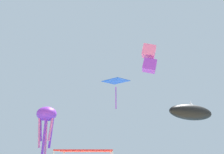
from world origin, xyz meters
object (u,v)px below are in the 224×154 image
at_px(kite_inflatable_black, 191,112).
at_px(canopy_tent, 85,153).
at_px(kite_diamond_blue, 116,82).
at_px(kite_octopus_purple, 46,116).
at_px(kite_box_pink, 149,59).

bearing_deg(kite_inflatable_black, canopy_tent, -148.62).
xyz_separation_m(kite_diamond_blue, kite_octopus_purple, (-10.73, 6.32, -3.86)).
distance_m(kite_box_pink, kite_inflatable_black, 8.73).
bearing_deg(kite_octopus_purple, kite_box_pink, 163.35).
xyz_separation_m(canopy_tent, kite_box_pink, (6.16, 13.96, 10.80)).
bearing_deg(canopy_tent, kite_inflatable_black, 56.20).
height_order(canopy_tent, kite_diamond_blue, kite_diamond_blue).
height_order(canopy_tent, kite_octopus_purple, kite_octopus_purple).
relative_size(kite_octopus_purple, kite_box_pink, 2.18).
height_order(canopy_tent, kite_box_pink, kite_box_pink).
distance_m(kite_octopus_purple, kite_inflatable_black, 22.08).
bearing_deg(kite_octopus_purple, kite_inflatable_black, -179.79).
xyz_separation_m(kite_diamond_blue, kite_inflatable_black, (9.20, -3.15, -4.66)).
relative_size(kite_box_pink, kite_inflatable_black, 0.49).
bearing_deg(kite_diamond_blue, kite_octopus_purple, 11.60).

